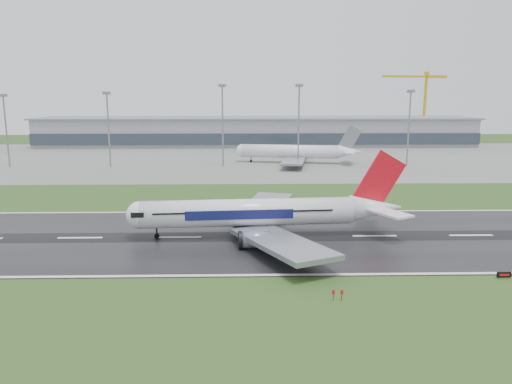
{
  "coord_description": "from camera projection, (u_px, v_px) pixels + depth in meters",
  "views": [
    {
      "loc": [
        -6.54,
        -97.08,
        28.71
      ],
      "look_at": [
        -4.06,
        12.0,
        7.0
      ],
      "focal_mm": 34.71,
      "sensor_mm": 36.0,
      "label": 1
    }
  ],
  "objects": [
    {
      "name": "apron",
      "position": [
        259.0,
        158.0,
        223.5
      ],
      "size": [
        400.0,
        130.0,
        0.08
      ],
      "primitive_type": "cube",
      "color": "slate",
      "rests_on": "ground"
    },
    {
      "name": "tower_crane",
      "position": [
        425.0,
        107.0,
        295.22
      ],
      "size": [
        41.59,
        10.91,
        41.7
      ],
      "primitive_type": null,
      "rotation": [
        0.0,
        0.0,
        0.21
      ],
      "color": "gold",
      "rests_on": "ground"
    },
    {
      "name": "runway_sign",
      "position": [
        504.0,
        275.0,
        78.28
      ],
      "size": [
        2.26,
        0.99,
        1.04
      ],
      "primitive_type": null,
      "rotation": [
        0.0,
        0.0,
        0.33
      ],
      "color": "black",
      "rests_on": "ground"
    },
    {
      "name": "floodmast_1",
      "position": [
        109.0,
        131.0,
        194.88
      ],
      "size": [
        0.64,
        0.64,
        28.38
      ],
      "primitive_type": "cylinder",
      "color": "gray",
      "rests_on": "ground"
    },
    {
      "name": "parked_airliner",
      "position": [
        295.0,
        144.0,
        207.15
      ],
      "size": [
        60.86,
        57.89,
        15.56
      ],
      "primitive_type": null,
      "rotation": [
        0.0,
        0.0,
        -0.17
      ],
      "color": "white",
      "rests_on": "apron"
    },
    {
      "name": "ground",
      "position": [
        277.0,
        237.0,
        100.94
      ],
      "size": [
        520.0,
        520.0,
        0.0
      ],
      "primitive_type": "plane",
      "color": "#264519",
      "rests_on": "ground"
    },
    {
      "name": "floodmast_4",
      "position": [
        409.0,
        130.0,
        197.46
      ],
      "size": [
        0.64,
        0.64,
        29.09
      ],
      "primitive_type": "cylinder",
      "color": "gray",
      "rests_on": "ground"
    },
    {
      "name": "runway",
      "position": [
        277.0,
        237.0,
        100.93
      ],
      "size": [
        400.0,
        45.0,
        0.1
      ],
      "primitive_type": "cube",
      "color": "black",
      "rests_on": "ground"
    },
    {
      "name": "floodmast_3",
      "position": [
        299.0,
        127.0,
        196.27
      ],
      "size": [
        0.64,
        0.64,
        31.33
      ],
      "primitive_type": "cylinder",
      "color": "gray",
      "rests_on": "ground"
    },
    {
      "name": "terminal",
      "position": [
        256.0,
        132.0,
        280.87
      ],
      "size": [
        240.0,
        36.0,
        15.0
      ],
      "primitive_type": "cube",
      "color": "gray",
      "rests_on": "ground"
    },
    {
      "name": "floodmast_2",
      "position": [
        223.0,
        127.0,
        195.6
      ],
      "size": [
        0.64,
        0.64,
        31.26
      ],
      "primitive_type": "cylinder",
      "color": "gray",
      "rests_on": "ground"
    },
    {
      "name": "main_airliner",
      "position": [
        267.0,
        196.0,
        100.16
      ],
      "size": [
        60.21,
        57.74,
        16.63
      ],
      "primitive_type": null,
      "rotation": [
        0.0,
        0.0,
        0.08
      ],
      "color": "white",
      "rests_on": "runway"
    },
    {
      "name": "floodmast_0",
      "position": [
        7.0,
        133.0,
        194.08
      ],
      "size": [
        0.64,
        0.64,
        27.54
      ],
      "primitive_type": "cylinder",
      "color": "gray",
      "rests_on": "ground"
    }
  ]
}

